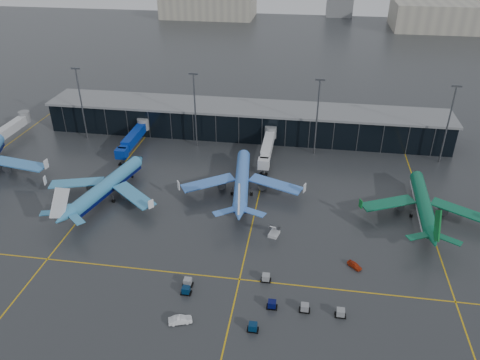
# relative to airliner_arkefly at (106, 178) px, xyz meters

# --- Properties ---
(ground) EXTENTS (600.00, 600.00, 0.00)m
(ground) POSITION_rel_airliner_arkefly_xyz_m (31.56, -13.22, -6.23)
(ground) COLOR #282B2D
(ground) RESTS_ON ground
(terminal_pier) EXTENTS (142.00, 17.00, 10.70)m
(terminal_pier) POSITION_rel_airliner_arkefly_xyz_m (31.56, 48.78, -0.81)
(terminal_pier) COLOR black
(terminal_pier) RESTS_ON ground
(jet_bridges) EXTENTS (94.00, 27.50, 7.20)m
(jet_bridges) POSITION_rel_airliner_arkefly_xyz_m (-3.44, 29.76, -1.68)
(jet_bridges) COLOR #595B60
(jet_bridges) RESTS_ON ground
(flood_masts) EXTENTS (203.00, 0.50, 25.50)m
(flood_masts) POSITION_rel_airliner_arkefly_xyz_m (36.56, 36.78, 7.58)
(flood_masts) COLOR #595B60
(flood_masts) RESTS_ON ground
(distant_hangars) EXTENTS (260.00, 71.00, 22.00)m
(distant_hangars) POSITION_rel_airliner_arkefly_xyz_m (81.51, 256.85, 2.56)
(distant_hangars) COLOR #B2AD99
(distant_hangars) RESTS_ON ground
(taxi_lines) EXTENTS (220.00, 120.00, 0.02)m
(taxi_lines) POSITION_rel_airliner_arkefly_xyz_m (41.56, -2.62, -6.22)
(taxi_lines) COLOR gold
(taxi_lines) RESTS_ON ground
(airliner_arkefly) EXTENTS (43.53, 47.29, 12.46)m
(airliner_arkefly) POSITION_rel_airliner_arkefly_xyz_m (0.00, 0.00, 0.00)
(airliner_arkefly) COLOR #3C90C5
(airliner_arkefly) RESTS_ON ground
(airliner_klm_near) EXTENTS (40.52, 44.94, 12.64)m
(airliner_klm_near) POSITION_rel_airliner_arkefly_xyz_m (36.51, 8.74, 0.09)
(airliner_klm_near) COLOR #447EE0
(airliner_klm_near) RESTS_ON ground
(airliner_aer_lingus) EXTENTS (35.55, 40.02, 11.83)m
(airliner_aer_lingus) POSITION_rel_airliner_arkefly_xyz_m (85.18, 4.29, -0.32)
(airliner_aer_lingus) COLOR #0B6241
(airliner_aer_lingus) RESTS_ON ground
(baggage_carts) EXTENTS (34.29, 15.78, 1.70)m
(baggage_carts) POSITION_rel_airliner_arkefly_xyz_m (46.26, -34.66, -5.47)
(baggage_carts) COLOR black
(baggage_carts) RESTS_ON ground
(mobile_airstair) EXTENTS (2.91, 3.64, 3.45)m
(mobile_airstair) POSITION_rel_airliner_arkefly_xyz_m (47.55, -10.90, -5.46)
(mobile_airstair) COLOR silver
(mobile_airstair) RESTS_ON ground
(service_van_red) EXTENTS (3.57, 3.62, 1.24)m
(service_van_red) POSITION_rel_airliner_arkefly_xyz_m (66.58, -20.28, -5.61)
(service_van_red) COLOR #B52C0D
(service_van_red) RESTS_ON ground
(service_van_white) EXTENTS (4.86, 3.04, 1.51)m
(service_van_white) POSITION_rel_airliner_arkefly_xyz_m (32.08, -42.31, -5.47)
(service_van_white) COLOR white
(service_van_white) RESTS_ON ground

